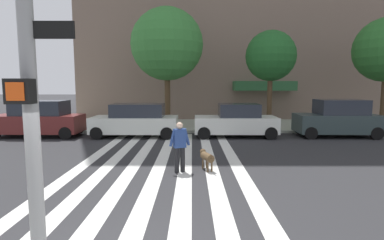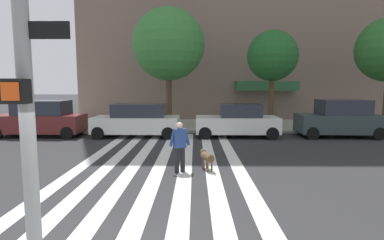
{
  "view_description": "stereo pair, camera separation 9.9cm",
  "coord_description": "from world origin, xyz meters",
  "px_view_note": "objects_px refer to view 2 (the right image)",
  "views": [
    {
      "loc": [
        1.22,
        -4.24,
        2.82
      ],
      "look_at": [
        1.19,
        7.96,
        1.41
      ],
      "focal_mm": 28.5,
      "sensor_mm": 36.0,
      "label": 1
    },
    {
      "loc": [
        1.32,
        -4.24,
        2.82
      ],
      "look_at": [
        1.19,
        7.96,
        1.41
      ],
      "focal_mm": 28.5,
      "sensor_mm": 36.0,
      "label": 2
    }
  ],
  "objects_px": {
    "parked_car_third_in_line": "(237,121)",
    "pedestrian_dog_walker": "(180,144)",
    "traffic_light_pole": "(19,23)",
    "dog_on_leash": "(207,157)",
    "street_tree_nearest": "(169,45)",
    "parked_car_near_curb": "(40,119)",
    "parked_car_fourth_in_line": "(340,119)",
    "street_tree_middle": "(272,56)",
    "parked_car_behind_first": "(137,120)"
  },
  "relations": [
    {
      "from": "parked_car_behind_first",
      "to": "parked_car_third_in_line",
      "type": "bearing_deg",
      "value": 0.0
    },
    {
      "from": "street_tree_middle",
      "to": "pedestrian_dog_walker",
      "type": "xyz_separation_m",
      "value": [
        -5.2,
        -9.24,
        -3.63
      ]
    },
    {
      "from": "street_tree_nearest",
      "to": "dog_on_leash",
      "type": "relative_size",
      "value": 7.57
    },
    {
      "from": "street_tree_middle",
      "to": "traffic_light_pole",
      "type": "bearing_deg",
      "value": -113.64
    },
    {
      "from": "parked_car_fourth_in_line",
      "to": "street_tree_middle",
      "type": "height_order",
      "value": "street_tree_middle"
    },
    {
      "from": "pedestrian_dog_walker",
      "to": "dog_on_leash",
      "type": "xyz_separation_m",
      "value": [
        0.88,
        0.28,
        -0.48
      ]
    },
    {
      "from": "parked_car_near_curb",
      "to": "street_tree_middle",
      "type": "distance_m",
      "value": 13.88
    },
    {
      "from": "street_tree_nearest",
      "to": "pedestrian_dog_walker",
      "type": "height_order",
      "value": "street_tree_nearest"
    },
    {
      "from": "parked_car_third_in_line",
      "to": "pedestrian_dog_walker",
      "type": "distance_m",
      "value": 7.38
    },
    {
      "from": "traffic_light_pole",
      "to": "street_tree_nearest",
      "type": "bearing_deg",
      "value": 88.76
    },
    {
      "from": "parked_car_near_curb",
      "to": "street_tree_nearest",
      "type": "bearing_deg",
      "value": 23.45
    },
    {
      "from": "parked_car_behind_first",
      "to": "parked_car_third_in_line",
      "type": "distance_m",
      "value": 5.47
    },
    {
      "from": "traffic_light_pole",
      "to": "pedestrian_dog_walker",
      "type": "distance_m",
      "value": 6.79
    },
    {
      "from": "parked_car_fourth_in_line",
      "to": "street_tree_middle",
      "type": "relative_size",
      "value": 0.73
    },
    {
      "from": "street_tree_nearest",
      "to": "parked_car_near_curb",
      "type": "bearing_deg",
      "value": -156.55
    },
    {
      "from": "parked_car_third_in_line",
      "to": "pedestrian_dog_walker",
      "type": "height_order",
      "value": "parked_car_third_in_line"
    },
    {
      "from": "parked_car_near_curb",
      "to": "parked_car_third_in_line",
      "type": "relative_size",
      "value": 1.06
    },
    {
      "from": "parked_car_near_curb",
      "to": "street_tree_middle",
      "type": "height_order",
      "value": "street_tree_middle"
    },
    {
      "from": "parked_car_near_curb",
      "to": "dog_on_leash",
      "type": "height_order",
      "value": "parked_car_near_curb"
    },
    {
      "from": "street_tree_nearest",
      "to": "traffic_light_pole",
      "type": "bearing_deg",
      "value": -91.24
    },
    {
      "from": "parked_car_behind_first",
      "to": "dog_on_leash",
      "type": "height_order",
      "value": "parked_car_behind_first"
    },
    {
      "from": "parked_car_behind_first",
      "to": "dog_on_leash",
      "type": "relative_size",
      "value": 4.71
    },
    {
      "from": "street_tree_middle",
      "to": "pedestrian_dog_walker",
      "type": "bearing_deg",
      "value": -119.38
    },
    {
      "from": "parked_car_fourth_in_line",
      "to": "parked_car_behind_first",
      "type": "bearing_deg",
      "value": 180.0
    },
    {
      "from": "parked_car_near_curb",
      "to": "street_tree_nearest",
      "type": "height_order",
      "value": "street_tree_nearest"
    },
    {
      "from": "parked_car_behind_first",
      "to": "street_tree_nearest",
      "type": "distance_m",
      "value": 5.54
    },
    {
      "from": "parked_car_fourth_in_line",
      "to": "pedestrian_dog_walker",
      "type": "distance_m",
      "value": 10.77
    },
    {
      "from": "street_tree_middle",
      "to": "dog_on_leash",
      "type": "xyz_separation_m",
      "value": [
        -4.32,
        -8.96,
        -4.11
      ]
    },
    {
      "from": "street_tree_nearest",
      "to": "parked_car_fourth_in_line",
      "type": "bearing_deg",
      "value": -17.29
    },
    {
      "from": "street_tree_nearest",
      "to": "street_tree_middle",
      "type": "relative_size",
      "value": 1.25
    },
    {
      "from": "parked_car_behind_first",
      "to": "parked_car_third_in_line",
      "type": "relative_size",
      "value": 1.04
    },
    {
      "from": "traffic_light_pole",
      "to": "street_tree_nearest",
      "type": "relative_size",
      "value": 0.78
    },
    {
      "from": "traffic_light_pole",
      "to": "parked_car_third_in_line",
      "type": "bearing_deg",
      "value": 71.55
    },
    {
      "from": "parked_car_near_curb",
      "to": "parked_car_third_in_line",
      "type": "bearing_deg",
      "value": -0.0
    },
    {
      "from": "traffic_light_pole",
      "to": "parked_car_near_curb",
      "type": "distance_m",
      "value": 14.68
    },
    {
      "from": "parked_car_third_in_line",
      "to": "street_tree_middle",
      "type": "relative_size",
      "value": 0.74
    },
    {
      "from": "traffic_light_pole",
      "to": "dog_on_leash",
      "type": "relative_size",
      "value": 5.89
    },
    {
      "from": "parked_car_near_curb",
      "to": "parked_car_fourth_in_line",
      "type": "distance_m",
      "value": 16.31
    },
    {
      "from": "pedestrian_dog_walker",
      "to": "traffic_light_pole",
      "type": "bearing_deg",
      "value": -103.91
    },
    {
      "from": "traffic_light_pole",
      "to": "dog_on_leash",
      "type": "height_order",
      "value": "traffic_light_pole"
    },
    {
      "from": "traffic_light_pole",
      "to": "parked_car_fourth_in_line",
      "type": "xyz_separation_m",
      "value": [
        9.84,
        12.92,
        -2.54
      ]
    },
    {
      "from": "parked_car_fourth_in_line",
      "to": "dog_on_leash",
      "type": "height_order",
      "value": "parked_car_fourth_in_line"
    },
    {
      "from": "parked_car_near_curb",
      "to": "parked_car_fourth_in_line",
      "type": "height_order",
      "value": "parked_car_fourth_in_line"
    },
    {
      "from": "traffic_light_pole",
      "to": "street_tree_nearest",
      "type": "height_order",
      "value": "street_tree_nearest"
    },
    {
      "from": "parked_car_near_curb",
      "to": "street_tree_nearest",
      "type": "distance_m",
      "value": 8.62
    },
    {
      "from": "parked_car_third_in_line",
      "to": "parked_car_near_curb",
      "type": "bearing_deg",
      "value": 180.0
    },
    {
      "from": "street_tree_nearest",
      "to": "parked_car_third_in_line",
      "type": "bearing_deg",
      "value": -36.68
    },
    {
      "from": "parked_car_behind_first",
      "to": "parked_car_third_in_line",
      "type": "xyz_separation_m",
      "value": [
        5.47,
        0.0,
        -0.04
      ]
    },
    {
      "from": "street_tree_middle",
      "to": "parked_car_fourth_in_line",
      "type": "bearing_deg",
      "value": -37.59
    },
    {
      "from": "parked_car_behind_first",
      "to": "dog_on_leash",
      "type": "bearing_deg",
      "value": -61.56
    }
  ]
}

